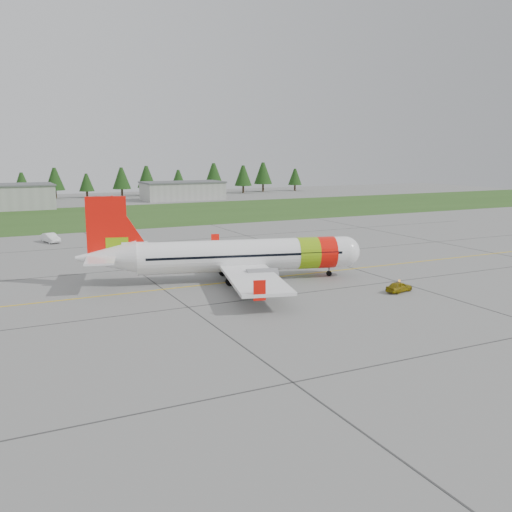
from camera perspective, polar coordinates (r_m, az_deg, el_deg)
ground at (r=61.20m, az=6.59°, el=-3.46°), size 320.00×320.00×0.00m
aircraft at (r=65.21m, az=-1.84°, el=0.02°), size 32.02×30.13×9.87m
follow_me_car at (r=61.74m, az=14.16°, el=-2.03°), size 1.37×1.53×3.26m
service_van at (r=98.46m, az=-19.91°, el=2.61°), size 1.96×1.90×4.61m
grass_strip at (r=136.57m, az=-12.35°, el=4.02°), size 320.00×50.00×0.03m
taxi_guideline at (r=67.88m, az=2.95°, el=-2.02°), size 120.00×0.25×0.02m
hangar_east at (r=177.80m, az=-7.34°, el=6.44°), size 24.00×12.00×5.20m
treeline at (r=190.89m, az=-16.51°, el=7.08°), size 160.00×8.00×10.00m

